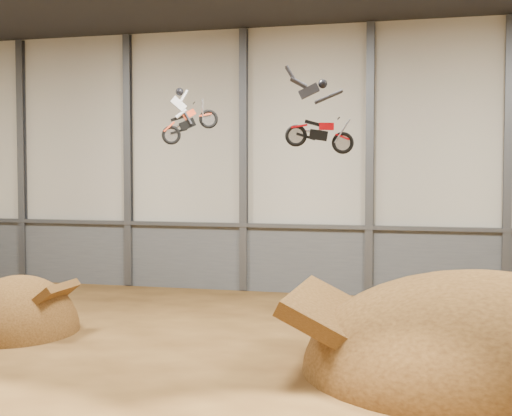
{
  "coord_description": "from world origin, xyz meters",
  "views": [
    {
      "loc": [
        6.8,
        -21.82,
        6.45
      ],
      "look_at": [
        0.13,
        4.0,
        5.05
      ],
      "focal_mm": 50.0,
      "sensor_mm": 36.0,
      "label": 1
    }
  ],
  "objects_px": {
    "fmx_rider_a": "(194,109)",
    "landing_ramp": "(482,375)",
    "takeoff_ramp": "(19,333)",
    "fmx_rider_b": "(318,111)"
  },
  "relations": [
    {
      "from": "fmx_rider_a",
      "to": "fmx_rider_b",
      "type": "relative_size",
      "value": 0.77
    },
    {
      "from": "landing_ramp",
      "to": "fmx_rider_b",
      "type": "height_order",
      "value": "fmx_rider_b"
    },
    {
      "from": "takeoff_ramp",
      "to": "landing_ramp",
      "type": "bearing_deg",
      "value": -5.03
    },
    {
      "from": "fmx_rider_a",
      "to": "landing_ramp",
      "type": "bearing_deg",
      "value": -44.23
    },
    {
      "from": "landing_ramp",
      "to": "takeoff_ramp",
      "type": "bearing_deg",
      "value": 174.97
    },
    {
      "from": "fmx_rider_a",
      "to": "fmx_rider_b",
      "type": "xyz_separation_m",
      "value": [
        5.6,
        -3.21,
        -0.45
      ]
    },
    {
      "from": "landing_ramp",
      "to": "fmx_rider_a",
      "type": "distance_m",
      "value": 14.79
    },
    {
      "from": "takeoff_ramp",
      "to": "fmx_rider_b",
      "type": "relative_size",
      "value": 1.7
    },
    {
      "from": "takeoff_ramp",
      "to": "fmx_rider_b",
      "type": "distance_m",
      "value": 14.81
    },
    {
      "from": "fmx_rider_a",
      "to": "takeoff_ramp",
      "type": "bearing_deg",
      "value": 177.6
    }
  ]
}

